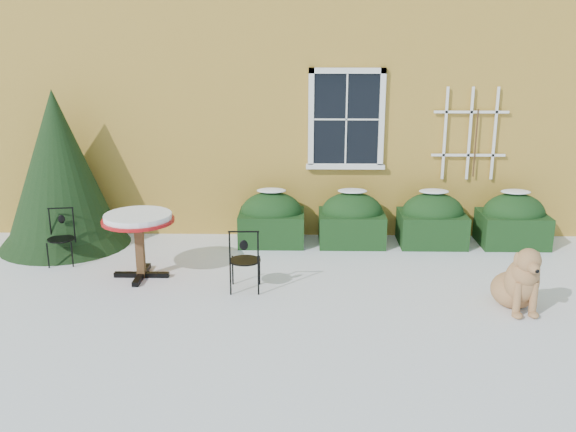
{
  "coord_description": "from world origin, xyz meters",
  "views": [
    {
      "loc": [
        0.18,
        -7.45,
        3.31
      ],
      "look_at": [
        0.0,
        1.0,
        0.9
      ],
      "focal_mm": 40.0,
      "sensor_mm": 36.0,
      "label": 1
    }
  ],
  "objects_px": {
    "patio_chair_near": "(245,259)",
    "patio_chair_far": "(61,237)",
    "evergreen_shrub": "(60,184)",
    "dog": "(519,283)",
    "bistro_table": "(138,225)"
  },
  "relations": [
    {
      "from": "patio_chair_near",
      "to": "patio_chair_far",
      "type": "distance_m",
      "value": 3.0
    },
    {
      "from": "bistro_table",
      "to": "patio_chair_far",
      "type": "height_order",
      "value": "bistro_table"
    },
    {
      "from": "patio_chair_near",
      "to": "dog",
      "type": "bearing_deg",
      "value": 169.63
    },
    {
      "from": "bistro_table",
      "to": "dog",
      "type": "bearing_deg",
      "value": -11.38
    },
    {
      "from": "patio_chair_far",
      "to": "dog",
      "type": "relative_size",
      "value": 0.83
    },
    {
      "from": "dog",
      "to": "patio_chair_near",
      "type": "bearing_deg",
      "value": 165.69
    },
    {
      "from": "dog",
      "to": "bistro_table",
      "type": "bearing_deg",
      "value": 163.14
    },
    {
      "from": "bistro_table",
      "to": "patio_chair_far",
      "type": "bearing_deg",
      "value": 156.91
    },
    {
      "from": "evergreen_shrub",
      "to": "dog",
      "type": "bearing_deg",
      "value": -20.32
    },
    {
      "from": "patio_chair_near",
      "to": "evergreen_shrub",
      "type": "bearing_deg",
      "value": -32.89
    },
    {
      "from": "patio_chair_near",
      "to": "dog",
      "type": "xyz_separation_m",
      "value": [
        3.43,
        -0.53,
        -0.09
      ]
    },
    {
      "from": "bistro_table",
      "to": "patio_chair_far",
      "type": "xyz_separation_m",
      "value": [
        -1.31,
        0.56,
        -0.36
      ]
    },
    {
      "from": "bistro_table",
      "to": "patio_chair_far",
      "type": "relative_size",
      "value": 1.21
    },
    {
      "from": "evergreen_shrub",
      "to": "patio_chair_near",
      "type": "distance_m",
      "value": 3.66
    },
    {
      "from": "evergreen_shrub",
      "to": "bistro_table",
      "type": "bearing_deg",
      "value": -41.92
    }
  ]
}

